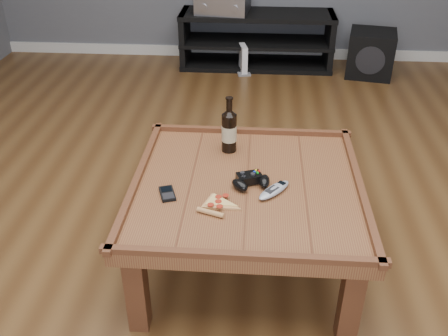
# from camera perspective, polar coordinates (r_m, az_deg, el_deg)

# --- Properties ---
(ground) EXTENTS (6.00, 6.00, 0.00)m
(ground) POSITION_cam_1_polar(r_m,az_deg,el_deg) (2.46, 2.42, -10.60)
(ground) COLOR #482C14
(ground) RESTS_ON ground
(baseboard) EXTENTS (5.00, 0.02, 0.10)m
(baseboard) POSITION_cam_1_polar(r_m,az_deg,el_deg) (5.08, 3.70, 13.05)
(baseboard) COLOR silver
(baseboard) RESTS_ON ground
(coffee_table) EXTENTS (1.03, 1.03, 0.48)m
(coffee_table) POSITION_cam_1_polar(r_m,az_deg,el_deg) (2.22, 2.64, -3.09)
(coffee_table) COLOR #5B2D1A
(coffee_table) RESTS_ON ground
(media_console) EXTENTS (1.40, 0.45, 0.50)m
(media_console) POSITION_cam_1_polar(r_m,az_deg,el_deg) (4.79, 3.73, 14.37)
(media_console) COLOR black
(media_console) RESTS_ON ground
(beer_bottle) EXTENTS (0.07, 0.07, 0.28)m
(beer_bottle) POSITION_cam_1_polar(r_m,az_deg,el_deg) (2.39, 0.59, 4.40)
(beer_bottle) COLOR black
(beer_bottle) RESTS_ON coffee_table
(game_controller) EXTENTS (0.18, 0.15, 0.05)m
(game_controller) POSITION_cam_1_polar(r_m,az_deg,el_deg) (2.16, 3.10, -1.46)
(game_controller) COLOR black
(game_controller) RESTS_ON coffee_table
(pizza_slice) EXTENTS (0.19, 0.24, 0.02)m
(pizza_slice) POSITION_cam_1_polar(r_m,az_deg,el_deg) (2.04, -0.78, -4.18)
(pizza_slice) COLOR #B5824F
(pizza_slice) RESTS_ON coffee_table
(smartphone) EXTENTS (0.09, 0.12, 0.01)m
(smartphone) POSITION_cam_1_polar(r_m,az_deg,el_deg) (2.12, -6.49, -2.92)
(smartphone) COLOR black
(smartphone) RESTS_ON coffee_table
(remote_control) EXTENTS (0.16, 0.18, 0.03)m
(remote_control) POSITION_cam_1_polar(r_m,az_deg,el_deg) (2.13, 5.75, -2.52)
(remote_control) COLOR #91949D
(remote_control) RESTS_ON coffee_table
(av_receiver) EXTENTS (0.49, 0.43, 0.16)m
(av_receiver) POSITION_cam_1_polar(r_m,az_deg,el_deg) (4.71, -0.12, 18.34)
(av_receiver) COLOR black
(av_receiver) RESTS_ON media_console
(subwoofer) EXTENTS (0.46, 0.46, 0.39)m
(subwoofer) POSITION_cam_1_polar(r_m,az_deg,el_deg) (4.76, 16.41, 12.45)
(subwoofer) COLOR black
(subwoofer) RESTS_ON ground
(game_console) EXTENTS (0.15, 0.22, 0.26)m
(game_console) POSITION_cam_1_polar(r_m,az_deg,el_deg) (4.64, 2.20, 12.18)
(game_console) COLOR gray
(game_console) RESTS_ON ground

